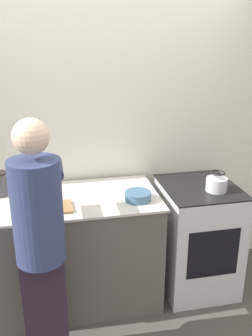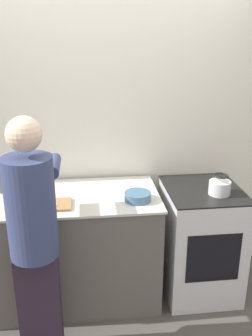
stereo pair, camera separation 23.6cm
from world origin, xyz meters
The scene contains 9 objects.
ground_plane centered at (0.00, 0.00, 0.00)m, with size 12.00×12.00×0.00m, color #4C4742.
wall_back centered at (0.00, 0.76, 1.30)m, with size 8.00×0.05×2.60m.
counter centered at (-0.34, 0.35, 0.46)m, with size 1.43×0.72×0.93m.
oven centered at (0.74, 0.33, 0.47)m, with size 0.60×0.67×0.94m.
person centered at (-0.53, -0.21, 0.92)m, with size 0.35×0.59×1.68m.
cutting_board centered at (-0.49, 0.18, 0.94)m, with size 0.37×0.21×0.02m.
knife centered at (-0.51, 0.15, 0.95)m, with size 0.20×0.06×0.01m.
kettle centered at (0.83, 0.22, 1.01)m, with size 0.17×0.17×0.16m.
bowl_prep centered at (0.19, 0.21, 0.96)m, with size 0.20×0.20×0.07m.
Camera 1 is at (-0.43, -2.29, 2.12)m, focal length 40.00 mm.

